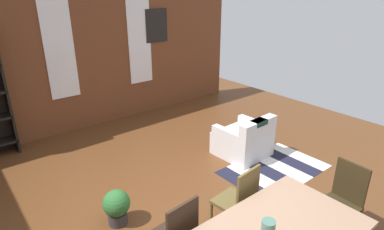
{
  "coord_description": "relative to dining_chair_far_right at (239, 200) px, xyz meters",
  "views": [
    {
      "loc": [
        -1.87,
        -2.19,
        2.77
      ],
      "look_at": [
        1.1,
        1.47,
        0.88
      ],
      "focal_mm": 30.04,
      "sensor_mm": 36.0,
      "label": 1
    }
  ],
  "objects": [
    {
      "name": "framed_picture",
      "position": [
        1.71,
        4.21,
        1.45
      ],
      "size": [
        0.56,
        0.03,
        0.72
      ],
      "primitive_type": "cube",
      "color": "black"
    },
    {
      "name": "window_pane_1",
      "position": [
        -0.45,
        4.22,
        1.29
      ],
      "size": [
        0.55,
        0.02,
        2.13
      ],
      "primitive_type": "cube",
      "color": "white"
    },
    {
      "name": "potted_plant_by_shelf",
      "position": [
        -0.99,
        1.1,
        -0.26
      ],
      "size": [
        0.34,
        0.34,
        0.47
      ],
      "color": "#333338",
      "rests_on": "ground"
    },
    {
      "name": "striped_rug",
      "position": [
        1.57,
        0.66,
        -0.51
      ],
      "size": [
        1.66,
        1.09,
        0.01
      ],
      "color": "#1E1E33",
      "rests_on": "ground"
    },
    {
      "name": "window_pane_2",
      "position": [
        1.26,
        4.22,
        1.29
      ],
      "size": [
        0.55,
        0.02,
        2.13
      ],
      "primitive_type": "cube",
      "color": "white"
    },
    {
      "name": "dining_chair_head_right",
      "position": [
        0.91,
        -0.74,
        0.0
      ],
      "size": [
        0.42,
        0.42,
        0.95
      ],
      "color": "#2F2513",
      "rests_on": "ground"
    },
    {
      "name": "armchair_white",
      "position": [
        1.54,
        1.31,
        -0.23
      ],
      "size": [
        0.83,
        0.83,
        0.75
      ],
      "color": "silver",
      "rests_on": "ground"
    },
    {
      "name": "back_wall_brick",
      "position": [
        -0.45,
        4.29,
        1.13
      ],
      "size": [
        8.35,
        0.12,
        3.28
      ],
      "primitive_type": "cube",
      "color": "brown",
      "rests_on": "ground"
    },
    {
      "name": "dining_chair_far_right",
      "position": [
        0.0,
        0.0,
        0.0
      ],
      "size": [
        0.44,
        0.44,
        0.95
      ],
      "color": "brown",
      "rests_on": "ground"
    }
  ]
}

